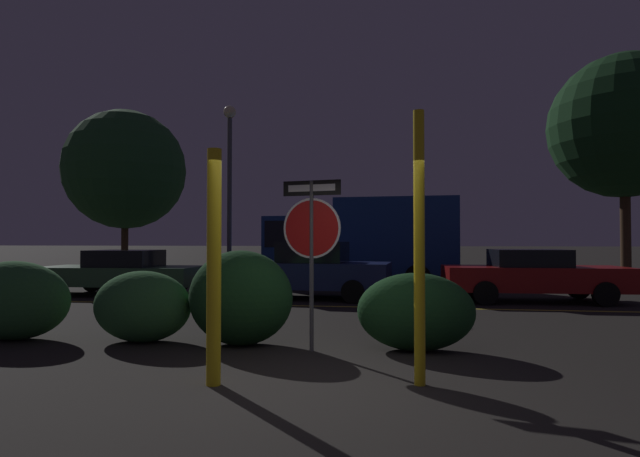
{
  "coord_description": "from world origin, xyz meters",
  "views": [
    {
      "loc": [
        0.74,
        -5.4,
        1.61
      ],
      "look_at": [
        -0.55,
        3.91,
        1.83
      ],
      "focal_mm": 28.0,
      "sensor_mm": 36.0,
      "label": 1
    }
  ],
  "objects": [
    {
      "name": "passing_car_1",
      "position": [
        -7.05,
        8.32,
        0.67
      ],
      "size": [
        4.71,
        2.03,
        1.32
      ],
      "rotation": [
        0.0,
        0.0,
        1.59
      ],
      "color": "#335B38",
      "rests_on": "ground_plane"
    },
    {
      "name": "yellow_pole_right",
      "position": [
        1.08,
        0.27,
        1.53
      ],
      "size": [
        0.12,
        0.12,
        3.07
      ],
      "primitive_type": "cylinder",
      "color": "yellow",
      "rests_on": "ground_plane"
    },
    {
      "name": "stop_sign",
      "position": [
        -0.38,
        1.79,
        1.76
      ],
      "size": [
        0.87,
        0.18,
        2.48
      ],
      "rotation": [
        0.0,
        0.0,
        -0.18
      ],
      "color": "#4C4C51",
      "rests_on": "ground_plane"
    },
    {
      "name": "passing_car_2",
      "position": [
        -1.45,
        8.27,
        0.77
      ],
      "size": [
        4.65,
        2.17,
        1.56
      ],
      "rotation": [
        0.0,
        0.0,
        1.49
      ],
      "color": "navy",
      "rests_on": "ground_plane"
    },
    {
      "name": "hedge_bush_0",
      "position": [
        -5.28,
        1.92,
        0.64
      ],
      "size": [
        1.92,
        0.98,
        1.27
      ],
      "primitive_type": "ellipsoid",
      "color": "#2D6633",
      "rests_on": "ground_plane"
    },
    {
      "name": "tree_1",
      "position": [
        -11.54,
        16.46,
        4.92
      ],
      "size": [
        5.56,
        5.56,
        7.7
      ],
      "color": "#422D1E",
      "rests_on": "ground_plane"
    },
    {
      "name": "passing_car_3",
      "position": [
        4.46,
        8.28,
        0.7
      ],
      "size": [
        4.7,
        1.91,
        1.37
      ],
      "rotation": [
        0.0,
        0.0,
        -1.54
      ],
      "color": "maroon",
      "rests_on": "ground_plane"
    },
    {
      "name": "hedge_bush_1",
      "position": [
        -3.13,
        2.04,
        0.56
      ],
      "size": [
        1.58,
        0.96,
        1.12
      ],
      "primitive_type": "ellipsoid",
      "color": "#2D6633",
      "rests_on": "ground_plane"
    },
    {
      "name": "yellow_pole_left",
      "position": [
        -1.2,
        -0.04,
        1.32
      ],
      "size": [
        0.16,
        0.16,
        2.63
      ],
      "primitive_type": "cylinder",
      "color": "yellow",
      "rests_on": "ground_plane"
    },
    {
      "name": "road_center_stripe",
      "position": [
        0.0,
        6.65,
        0.0
      ],
      "size": [
        38.37,
        0.12,
        0.01
      ],
      "primitive_type": "cube",
      "color": "gold",
      "rests_on": "ground_plane"
    },
    {
      "name": "hedge_bush_3",
      "position": [
        1.12,
        2.0,
        0.57
      ],
      "size": [
        1.7,
        0.92,
        1.13
      ],
      "primitive_type": "ellipsoid",
      "color": "#19421E",
      "rests_on": "ground_plane"
    },
    {
      "name": "street_lamp",
      "position": [
        -4.68,
        11.07,
        3.99
      ],
      "size": [
        0.43,
        0.43,
        6.24
      ],
      "color": "#4C4C51",
      "rests_on": "ground_plane"
    },
    {
      "name": "delivery_truck",
      "position": [
        -0.26,
        11.81,
        1.61
      ],
      "size": [
        6.61,
        2.68,
        3.01
      ],
      "rotation": [
        0.0,
        0.0,
        1.51
      ],
      "color": "navy",
      "rests_on": "ground_plane"
    },
    {
      "name": "hedge_bush_2",
      "position": [
        -1.52,
        2.03,
        0.73
      ],
      "size": [
        1.62,
        1.09,
        1.45
      ],
      "primitive_type": "ellipsoid",
      "color": "#19421E",
      "rests_on": "ground_plane"
    },
    {
      "name": "tree_0",
      "position": [
        8.54,
        12.43,
        5.42
      ],
      "size": [
        4.81,
        4.81,
        7.84
      ],
      "color": "#422D1E",
      "rests_on": "ground_plane"
    },
    {
      "name": "ground_plane",
      "position": [
        0.0,
        0.0,
        0.0
      ],
      "size": [
        260.0,
        260.0,
        0.0
      ],
      "primitive_type": "plane",
      "color": "black"
    }
  ]
}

